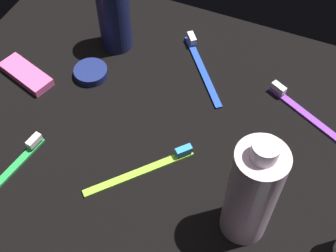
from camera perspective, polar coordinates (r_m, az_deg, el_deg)
ground_plane at (r=74.02cm, az=-0.00°, el=-1.65°), size 84.00×64.00×1.20cm
lotion_bottle at (r=83.09cm, az=-6.84°, el=14.08°), size 5.81×5.81×17.90cm
bodywash_bottle at (r=58.74cm, az=10.48°, el=-8.29°), size 6.48×6.48×20.01cm
toothbrush_lime at (r=69.67cm, az=-2.77°, el=-5.34°), size 12.92×14.19×2.10cm
toothbrush_blue at (r=83.15cm, az=4.31°, el=7.63°), size 12.25×14.75×2.10cm
toothbrush_green at (r=73.37cm, az=-19.61°, el=-5.61°), size 4.08×17.96×2.10cm
toothbrush_purple at (r=79.09cm, az=17.01°, el=1.52°), size 16.63×9.15×2.10cm
snack_bar_pink at (r=85.01cm, az=-17.40°, el=6.21°), size 11.12×6.87×1.50cm
cream_tin_left at (r=82.64cm, az=-9.67°, el=6.65°), size 5.99×5.99×1.50cm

